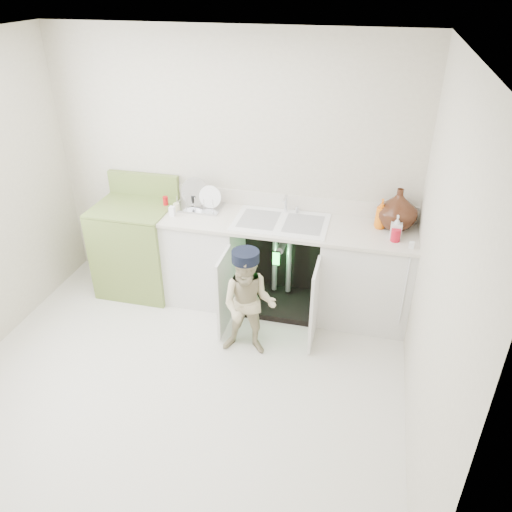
{
  "coord_description": "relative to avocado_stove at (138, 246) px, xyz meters",
  "views": [
    {
      "loc": [
        1.29,
        -2.79,
        2.89
      ],
      "look_at": [
        0.44,
        0.7,
        0.81
      ],
      "focal_mm": 35.0,
      "sensor_mm": 36.0,
      "label": 1
    }
  ],
  "objects": [
    {
      "name": "counter_run",
      "position": [
        1.49,
        0.03,
        0.01
      ],
      "size": [
        2.44,
        1.02,
        1.26
      ],
      "color": "silver",
      "rests_on": "ground"
    },
    {
      "name": "repair_worker",
      "position": [
        1.33,
        -0.72,
        0.02
      ],
      "size": [
        0.49,
        0.6,
        0.98
      ],
      "rotation": [
        0.0,
        0.0,
        0.06
      ],
      "color": "#C1B48A",
      "rests_on": "ground"
    },
    {
      "name": "ground",
      "position": [
        0.9,
        -1.18,
        -0.47
      ],
      "size": [
        3.5,
        3.5,
        0.0
      ],
      "primitive_type": "plane",
      "color": "beige",
      "rests_on": "ground"
    },
    {
      "name": "avocado_stove",
      "position": [
        0.0,
        0.0,
        0.0
      ],
      "size": [
        0.74,
        0.65,
        1.14
      ],
      "color": "olive",
      "rests_on": "ground"
    },
    {
      "name": "room_shell",
      "position": [
        0.9,
        -1.18,
        0.78
      ],
      "size": [
        6.0,
        5.5,
        1.26
      ],
      "color": "beige",
      "rests_on": "ground"
    }
  ]
}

